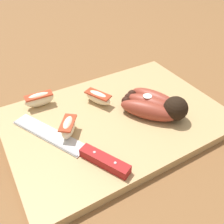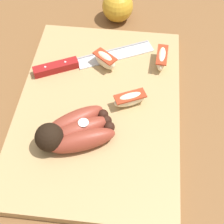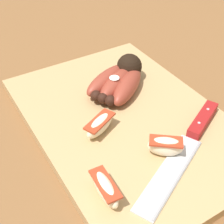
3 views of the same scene
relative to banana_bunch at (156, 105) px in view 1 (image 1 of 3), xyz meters
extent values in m
plane|color=brown|center=(-0.08, 0.04, -0.04)|extent=(6.00, 6.00, 0.00)
cube|color=tan|center=(-0.08, 0.04, -0.03)|extent=(0.48, 0.33, 0.02)
sphere|color=black|center=(0.02, -0.04, 0.01)|extent=(0.05, 0.05, 0.05)
ellipsoid|color=brown|center=(0.02, 0.02, 0.00)|extent=(0.08, 0.13, 0.04)
sphere|color=black|center=(-0.02, 0.07, 0.00)|extent=(0.02, 0.02, 0.02)
ellipsoid|color=brown|center=(0.00, 0.01, 0.00)|extent=(0.10, 0.13, 0.04)
sphere|color=black|center=(-0.03, 0.06, 0.00)|extent=(0.02, 0.02, 0.02)
ellipsoid|color=brown|center=(-0.02, 0.00, 0.00)|extent=(0.11, 0.12, 0.04)
sphere|color=black|center=(-0.05, 0.05, 0.00)|extent=(0.02, 0.02, 0.02)
cylinder|color=white|center=(-0.01, 0.02, 0.02)|extent=(0.02, 0.02, 0.00)
cube|color=silver|center=(-0.23, 0.05, -0.02)|extent=(0.11, 0.18, 0.00)
cube|color=#99999E|center=(-0.25, 0.05, -0.02)|extent=(0.08, 0.16, 0.00)
cube|color=maroon|center=(-0.17, -0.07, -0.01)|extent=(0.06, 0.10, 0.02)
cylinder|color=#B2B2B7|center=(-0.16, -0.09, 0.00)|extent=(0.01, 0.01, 0.00)
cylinder|color=#B2B2B7|center=(-0.18, -0.05, 0.00)|extent=(0.01, 0.01, 0.00)
ellipsoid|color=#F4E5C1|center=(-0.09, 0.10, -0.01)|extent=(0.05, 0.07, 0.03)
cube|color=#B2381E|center=(-0.09, 0.10, 0.00)|extent=(0.05, 0.07, 0.00)
ellipsoid|color=#F4E5C1|center=(-0.20, 0.03, 0.00)|extent=(0.05, 0.06, 0.04)
cube|color=#B2381E|center=(-0.20, 0.03, 0.01)|extent=(0.05, 0.06, 0.00)
ellipsoid|color=#F4E5C1|center=(-0.22, 0.16, 0.00)|extent=(0.07, 0.03, 0.03)
cube|color=#B2381E|center=(-0.22, 0.16, 0.01)|extent=(0.06, 0.03, 0.00)
camera|label=1|loc=(-0.31, -0.33, 0.34)|focal=39.77mm
camera|label=2|loc=(0.33, 0.11, 0.52)|focal=53.49mm
camera|label=3|loc=(-0.46, 0.30, 0.37)|focal=51.82mm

